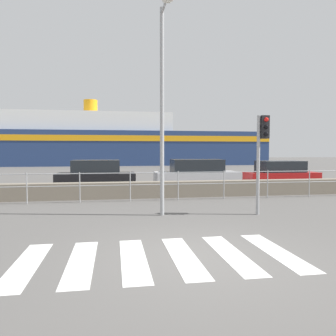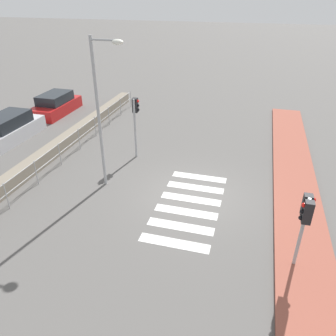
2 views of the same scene
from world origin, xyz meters
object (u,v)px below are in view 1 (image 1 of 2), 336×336
(ferry_boat, at_px, (118,143))
(parked_car_black, at_px, (96,177))
(traffic_light_far, at_px, (262,142))
(streetlamp, at_px, (163,86))
(parked_car_silver, at_px, (197,175))
(parked_car_red, at_px, (280,175))

(ferry_boat, height_order, parked_car_black, ferry_boat)
(traffic_light_far, xyz_separation_m, streetlamp, (-2.94, 0.13, 1.58))
(parked_car_silver, bearing_deg, parked_car_red, 0.00)
(traffic_light_far, height_order, ferry_boat, ferry_boat)
(ferry_boat, height_order, parked_car_silver, ferry_boat)
(parked_car_black, bearing_deg, streetlamp, -72.83)
(ferry_boat, distance_m, parked_car_silver, 28.74)
(ferry_boat, xyz_separation_m, parked_car_black, (-1.49, -28.41, -2.28))
(parked_car_black, height_order, parked_car_red, parked_car_black)
(streetlamp, xyz_separation_m, parked_car_black, (-2.28, 7.37, -3.14))
(parked_car_red, bearing_deg, parked_car_silver, -180.00)
(ferry_boat, relative_size, parked_car_silver, 8.63)
(streetlamp, distance_m, parked_car_red, 11.04)
(traffic_light_far, xyz_separation_m, ferry_boat, (-3.73, 35.91, 0.73))
(traffic_light_far, bearing_deg, ferry_boat, 95.93)
(traffic_light_far, distance_m, parked_car_silver, 7.65)
(ferry_boat, bearing_deg, parked_car_black, -93.00)
(parked_car_black, xyz_separation_m, parked_car_silver, (5.16, 0.00, 0.00))
(streetlamp, xyz_separation_m, ferry_boat, (-0.79, 35.78, -0.86))
(traffic_light_far, relative_size, parked_car_black, 0.77)
(ferry_boat, xyz_separation_m, parked_car_red, (8.38, -28.41, -2.32))
(parked_car_black, xyz_separation_m, parked_car_red, (9.87, 0.00, -0.04))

